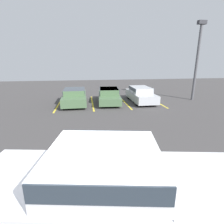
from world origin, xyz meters
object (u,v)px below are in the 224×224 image
Objects in this scene: parked_sedan_a at (75,96)px; parked_sedan_b at (109,95)px; parked_sedan_c at (141,94)px; light_post at (198,57)px; pickup_truck at (120,190)px.

parked_sedan_a is 1.06× the size of parked_sedan_b.
parked_sedan_b is at bearing -90.29° from parked_sedan_c.
parked_sedan_a is at bearing -91.28° from parked_sedan_c.
parked_sedan_b is 8.37m from light_post.
parked_sedan_c is at bearing 80.64° from pickup_truck.
parked_sedan_b is at bearing 87.14° from parked_sedan_a.
pickup_truck is at bearing 6.63° from parked_sedan_a.
parked_sedan_a is at bearing 179.44° from light_post.
parked_sedan_a reaches higher than parked_sedan_b.
parked_sedan_c is at bearing 179.95° from light_post.
parked_sedan_b is 2.79m from parked_sedan_c.
parked_sedan_b is at bearing 179.96° from light_post.
parked_sedan_c is (5.67, -0.10, 0.02)m from parked_sedan_a.
pickup_truck is at bearing -127.92° from light_post.
light_post is (4.96, -0.00, 3.13)m from parked_sedan_c.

